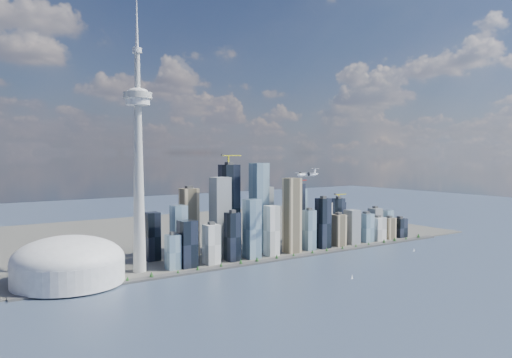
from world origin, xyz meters
TOP-DOWN VIEW (x-y plane):
  - ground at (0.00, 0.00)m, footprint 4000.00×4000.00m
  - seawall at (0.00, 250.00)m, footprint 1100.00×22.00m
  - land at (0.00, 700.00)m, footprint 1400.00×900.00m
  - shoreline_trees at (0.00, 250.00)m, footprint 960.53×7.20m
  - skyscraper_cluster at (59.62, 336.82)m, footprint 736.00×142.00m
  - needle_tower at (-300.00, 310.00)m, footprint 56.00×56.00m
  - dome_stadium at (-440.00, 300.00)m, footprint 200.00×200.00m
  - airplane at (46.00, 200.90)m, footprint 68.87×61.18m
  - sailboat_west at (20.09, 36.11)m, footprint 7.24×4.40m
  - sailboat_east at (337.14, 141.67)m, footprint 6.12×1.73m

SIDE VIEW (x-z plane):
  - ground at x=0.00m, z-range 0.00..0.00m
  - land at x=0.00m, z-range 0.00..3.00m
  - seawall at x=0.00m, z-range 0.00..4.00m
  - sailboat_east at x=337.14m, z-range -1.53..7.00m
  - sailboat_west at x=20.09m, z-range -1.85..8.48m
  - shoreline_trees at x=0.00m, z-range 4.38..13.18m
  - dome_stadium at x=-440.00m, z-range -3.56..82.44m
  - skyscraper_cluster at x=59.62m, z-range -45.28..190.93m
  - airplane at x=46.00m, z-range 186.06..202.89m
  - needle_tower at x=-300.00m, z-range -39.41..511.09m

